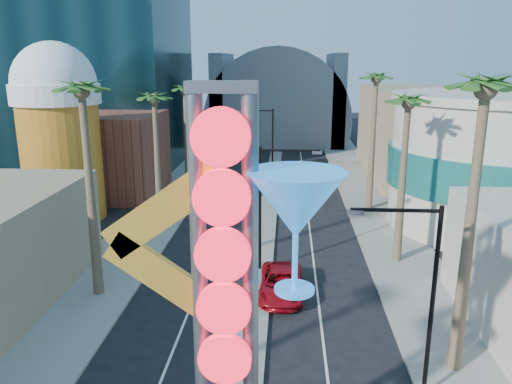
% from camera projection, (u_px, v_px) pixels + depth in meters
% --- Properties ---
extents(sidewalk_west, '(5.00, 100.00, 0.15)m').
position_uv_depth(sidewalk_west, '(168.00, 202.00, 46.92)').
color(sidewalk_west, gray).
rests_on(sidewalk_west, ground).
extents(sidewalk_east, '(5.00, 100.00, 0.15)m').
position_uv_depth(sidewalk_east, '(372.00, 206.00, 45.73)').
color(sidewalk_east, gray).
rests_on(sidewalk_east, ground).
extents(median, '(1.60, 84.00, 0.15)m').
position_uv_depth(median, '(270.00, 195.00, 49.22)').
color(median, gray).
rests_on(median, ground).
extents(brick_filler_west, '(10.00, 10.00, 8.00)m').
position_uv_depth(brick_filler_west, '(109.00, 154.00, 49.21)').
color(brick_filler_west, brown).
rests_on(brick_filler_west, ground).
extents(filler_east, '(10.00, 20.00, 10.00)m').
position_uv_depth(filler_east, '(414.00, 133.00, 56.60)').
color(filler_east, tan).
rests_on(filler_east, ground).
extents(beer_mug, '(7.00, 7.00, 14.50)m').
position_uv_depth(beer_mug, '(59.00, 126.00, 40.57)').
color(beer_mug, '#C07419').
rests_on(beer_mug, ground).
extents(turquoise_building, '(16.60, 16.60, 10.60)m').
position_uv_depth(turquoise_building, '(496.00, 163.00, 39.05)').
color(turquoise_building, beige).
rests_on(turquoise_building, ground).
extents(canopy, '(22.00, 16.00, 22.00)m').
position_uv_depth(canopy, '(278.00, 115.00, 80.92)').
color(canopy, slate).
rests_on(canopy, ground).
extents(neon_sign, '(6.53, 2.60, 12.55)m').
position_uv_depth(neon_sign, '(255.00, 278.00, 13.52)').
color(neon_sign, gray).
rests_on(neon_sign, ground).
extents(streetlight_0, '(3.79, 0.25, 8.00)m').
position_uv_depth(streetlight_0, '(269.00, 197.00, 30.59)').
color(streetlight_0, black).
rests_on(streetlight_0, ground).
extents(streetlight_1, '(3.79, 0.25, 8.00)m').
position_uv_depth(streetlight_1, '(268.00, 138.00, 53.81)').
color(streetlight_1, black).
rests_on(streetlight_1, ground).
extents(streetlight_2, '(3.45, 0.25, 8.00)m').
position_uv_depth(streetlight_2, '(421.00, 287.00, 18.65)').
color(streetlight_2, black).
rests_on(streetlight_2, ground).
extents(palm_1, '(2.40, 2.40, 12.70)m').
position_uv_depth(palm_1, '(83.00, 104.00, 25.80)').
color(palm_1, brown).
rests_on(palm_1, ground).
extents(palm_2, '(2.40, 2.40, 11.20)m').
position_uv_depth(palm_2, '(154.00, 106.00, 39.65)').
color(palm_2, brown).
rests_on(palm_2, ground).
extents(palm_3, '(2.40, 2.40, 11.20)m').
position_uv_depth(palm_3, '(185.00, 96.00, 51.22)').
color(palm_3, brown).
rests_on(palm_3, ground).
extents(palm_5, '(2.40, 2.40, 13.20)m').
position_uv_depth(palm_5, '(483.00, 109.00, 18.78)').
color(palm_5, brown).
rests_on(palm_5, ground).
extents(palm_6, '(2.40, 2.40, 11.70)m').
position_uv_depth(palm_6, '(408.00, 112.00, 30.70)').
color(palm_6, brown).
rests_on(palm_6, ground).
extents(palm_7, '(2.40, 2.40, 12.70)m').
position_uv_depth(palm_7, '(376.00, 87.00, 42.04)').
color(palm_7, brown).
rests_on(palm_7, ground).
extents(red_pickup, '(2.46, 5.28, 1.46)m').
position_uv_depth(red_pickup, '(281.00, 283.00, 28.41)').
color(red_pickup, '#B30D19').
rests_on(red_pickup, ground).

